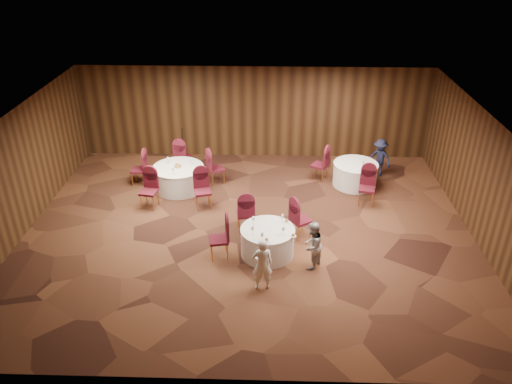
{
  "coord_description": "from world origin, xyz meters",
  "views": [
    {
      "loc": [
        0.55,
        -11.38,
        7.4
      ],
      "look_at": [
        0.2,
        0.2,
        1.1
      ],
      "focal_mm": 35.0,
      "sensor_mm": 36.0,
      "label": 1
    }
  ],
  "objects_px": {
    "table_left": "(179,178)",
    "mic_stand": "(184,158)",
    "table_right": "(355,174)",
    "woman_a": "(262,265)",
    "man_c": "(380,158)",
    "table_main": "(268,241)",
    "woman_b": "(312,246)"
  },
  "relations": [
    {
      "from": "table_left",
      "to": "man_c",
      "type": "height_order",
      "value": "man_c"
    },
    {
      "from": "table_left",
      "to": "woman_a",
      "type": "bearing_deg",
      "value": -60.58
    },
    {
      "from": "man_c",
      "to": "table_main",
      "type": "bearing_deg",
      "value": -87.4
    },
    {
      "from": "table_right",
      "to": "woman_b",
      "type": "xyz_separation_m",
      "value": [
        -1.66,
        -4.36,
        0.25
      ]
    },
    {
      "from": "woman_a",
      "to": "man_c",
      "type": "relative_size",
      "value": 1.04
    },
    {
      "from": "table_right",
      "to": "mic_stand",
      "type": "bearing_deg",
      "value": 170.27
    },
    {
      "from": "mic_stand",
      "to": "woman_a",
      "type": "bearing_deg",
      "value": -65.95
    },
    {
      "from": "table_main",
      "to": "table_left",
      "type": "height_order",
      "value": "same"
    },
    {
      "from": "table_left",
      "to": "table_right",
      "type": "distance_m",
      "value": 5.55
    },
    {
      "from": "woman_a",
      "to": "woman_b",
      "type": "xyz_separation_m",
      "value": [
        1.17,
        0.83,
        -0.04
      ]
    },
    {
      "from": "woman_a",
      "to": "table_left",
      "type": "bearing_deg",
      "value": -71.01
    },
    {
      "from": "woman_b",
      "to": "man_c",
      "type": "relative_size",
      "value": 0.98
    },
    {
      "from": "table_right",
      "to": "man_c",
      "type": "xyz_separation_m",
      "value": [
        0.88,
        0.71,
        0.26
      ]
    },
    {
      "from": "mic_stand",
      "to": "man_c",
      "type": "height_order",
      "value": "mic_stand"
    },
    {
      "from": "table_left",
      "to": "woman_a",
      "type": "height_order",
      "value": "woman_a"
    },
    {
      "from": "table_left",
      "to": "mic_stand",
      "type": "height_order",
      "value": "mic_stand"
    },
    {
      "from": "table_right",
      "to": "woman_a",
      "type": "height_order",
      "value": "woman_a"
    },
    {
      "from": "table_main",
      "to": "woman_a",
      "type": "height_order",
      "value": "woman_a"
    },
    {
      "from": "table_left",
      "to": "woman_b",
      "type": "xyz_separation_m",
      "value": [
        3.87,
        -3.95,
        0.25
      ]
    },
    {
      "from": "table_left",
      "to": "mic_stand",
      "type": "bearing_deg",
      "value": 92.1
    },
    {
      "from": "table_main",
      "to": "man_c",
      "type": "relative_size",
      "value": 1.07
    },
    {
      "from": "table_right",
      "to": "woman_b",
      "type": "bearing_deg",
      "value": -110.88
    },
    {
      "from": "table_main",
      "to": "woman_b",
      "type": "xyz_separation_m",
      "value": [
        1.06,
        -0.5,
        0.25
      ]
    },
    {
      "from": "table_left",
      "to": "man_c",
      "type": "bearing_deg",
      "value": 9.93
    },
    {
      "from": "woman_a",
      "to": "woman_b",
      "type": "relative_size",
      "value": 1.06
    },
    {
      "from": "table_right",
      "to": "woman_b",
      "type": "relative_size",
      "value": 1.12
    },
    {
      "from": "mic_stand",
      "to": "woman_b",
      "type": "relative_size",
      "value": 1.16
    },
    {
      "from": "table_left",
      "to": "mic_stand",
      "type": "xyz_separation_m",
      "value": [
        -0.05,
        1.37,
        0.03
      ]
    },
    {
      "from": "table_main",
      "to": "woman_b",
      "type": "distance_m",
      "value": 1.2
    },
    {
      "from": "table_main",
      "to": "table_left",
      "type": "bearing_deg",
      "value": 129.18
    },
    {
      "from": "table_left",
      "to": "woman_a",
      "type": "relative_size",
      "value": 1.2
    },
    {
      "from": "man_c",
      "to": "mic_stand",
      "type": "bearing_deg",
      "value": -141.34
    }
  ]
}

